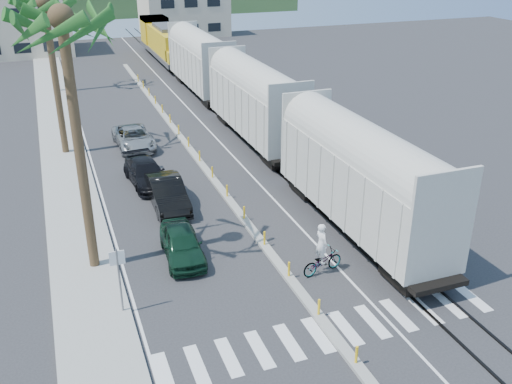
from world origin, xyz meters
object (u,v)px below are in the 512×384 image
at_px(car_lead, 182,244).
at_px(car_second, 167,193).
at_px(cyclist, 322,257).
at_px(street_sign, 119,272).

xyz_separation_m(car_lead, car_second, (0.54, 5.66, 0.10)).
bearing_deg(car_second, car_lead, -94.83).
bearing_deg(car_lead, cyclist, -28.38).
height_order(car_lead, car_second, car_second).
distance_m(street_sign, car_second, 9.95).
bearing_deg(cyclist, car_lead, 46.18).
bearing_deg(car_lead, car_second, 87.93).
relative_size(street_sign, cyclist, 1.21).
height_order(street_sign, car_lead, street_sign).
xyz_separation_m(street_sign, cyclist, (8.91, -0.03, -1.18)).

